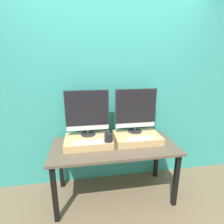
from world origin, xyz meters
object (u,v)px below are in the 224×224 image
object	(u,v)px
monitor_left	(87,112)
keyboard_left	(89,142)
monitor_right	(136,110)
mug	(108,137)
keyboard_right	(141,138)

from	to	relation	value
monitor_left	keyboard_left	xyz separation A→B (m)	(-0.00, -0.23, -0.29)
monitor_left	monitor_right	size ratio (longest dim) A/B	1.00
keyboard_left	mug	xyz separation A→B (m)	(0.22, 0.00, 0.04)
monitor_left	mug	distance (m)	0.41
monitor_left	mug	world-z (taller)	monitor_left
monitor_left	keyboard_right	xyz separation A→B (m)	(0.61, -0.23, -0.29)
keyboard_left	mug	world-z (taller)	mug
monitor_left	keyboard_left	bearing A→B (deg)	-90.00
monitor_right	keyboard_right	bearing A→B (deg)	-90.00
monitor_left	keyboard_left	size ratio (longest dim) A/B	1.73
mug	monitor_right	bearing A→B (deg)	31.11
mug	keyboard_left	bearing A→B (deg)	180.00
monitor_left	monitor_right	xyz separation A→B (m)	(0.61, 0.00, 0.00)
mug	monitor_right	size ratio (longest dim) A/B	0.17
keyboard_left	keyboard_right	distance (m)	0.61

